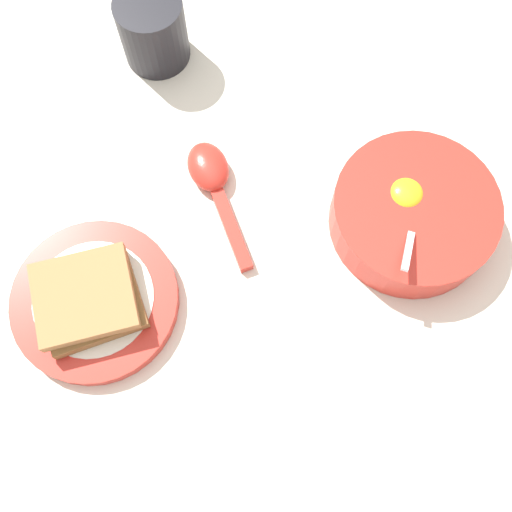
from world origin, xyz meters
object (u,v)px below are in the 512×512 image
egg_bowl (413,214)px  drinking_cup (153,29)px  toast_plate (95,301)px  soup_spoon (212,178)px  toast_sandwich (87,299)px

egg_bowl → drinking_cup: 0.36m
toast_plate → drinking_cup: bearing=-29.7°
soup_spoon → toast_sandwich: bearing=119.1°
egg_bowl → soup_spoon: size_ratio=1.11×
egg_bowl → drinking_cup: size_ratio=2.08×
egg_bowl → toast_sandwich: size_ratio=1.64×
toast_sandwich → drinking_cup: (0.28, -0.16, 0.01)m
egg_bowl → toast_sandwich: 0.35m
egg_bowl → soup_spoon: (0.12, 0.18, -0.01)m
egg_bowl → soup_spoon: 0.22m
soup_spoon → drinking_cup: drinking_cup is taller
toast_plate → soup_spoon: (0.09, -0.16, 0.00)m
toast_plate → drinking_cup: size_ratio=2.06×
drinking_cup → toast_plate: bearing=150.3°
egg_bowl → toast_sandwich: bearing=84.8°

